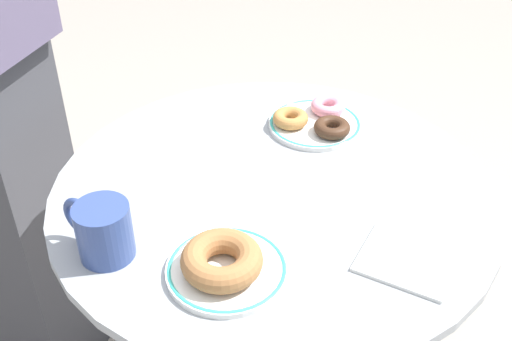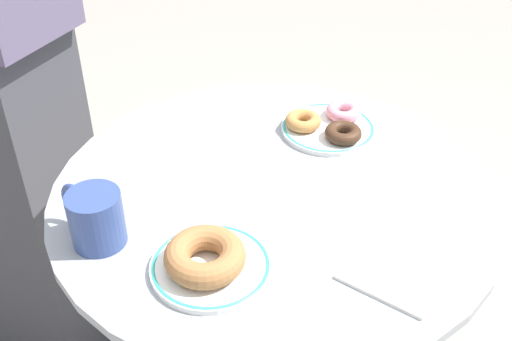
{
  "view_description": "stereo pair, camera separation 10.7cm",
  "coord_description": "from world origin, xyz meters",
  "px_view_note": "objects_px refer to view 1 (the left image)",
  "views": [
    {
      "loc": [
        -0.78,
        -0.39,
        1.39
      ],
      "look_at": [
        -0.02,
        0.02,
        0.76
      ],
      "focal_mm": 43.99,
      "sensor_mm": 36.0,
      "label": 1
    },
    {
      "loc": [
        -0.73,
        -0.48,
        1.39
      ],
      "look_at": [
        -0.02,
        0.02,
        0.76
      ],
      "focal_mm": 43.99,
      "sensor_mm": 36.0,
      "label": 2
    }
  ],
  "objects_px": {
    "cafe_table": "(272,269)",
    "donut_chocolate": "(332,127)",
    "paper_napkin": "(407,260)",
    "coffee_mug": "(102,230)",
    "donut_pink_frosted": "(328,106)",
    "donut_cinnamon": "(222,260)",
    "plate_right": "(315,124)",
    "donut_old_fashioned": "(290,118)",
    "plate_left": "(227,269)"
  },
  "relations": [
    {
      "from": "donut_cinnamon",
      "to": "coffee_mug",
      "type": "distance_m",
      "value": 0.19
    },
    {
      "from": "cafe_table",
      "to": "paper_napkin",
      "type": "bearing_deg",
      "value": -104.27
    },
    {
      "from": "donut_old_fashioned",
      "to": "donut_cinnamon",
      "type": "bearing_deg",
      "value": -167.45
    },
    {
      "from": "plate_left",
      "to": "donut_cinnamon",
      "type": "height_order",
      "value": "donut_cinnamon"
    },
    {
      "from": "coffee_mug",
      "to": "paper_napkin",
      "type": "bearing_deg",
      "value": -63.73
    },
    {
      "from": "donut_old_fashioned",
      "to": "paper_napkin",
      "type": "height_order",
      "value": "donut_old_fashioned"
    },
    {
      "from": "plate_left",
      "to": "donut_cinnamon",
      "type": "bearing_deg",
      "value": 160.76
    },
    {
      "from": "donut_chocolate",
      "to": "coffee_mug",
      "type": "relative_size",
      "value": 0.56
    },
    {
      "from": "donut_pink_frosted",
      "to": "coffee_mug",
      "type": "distance_m",
      "value": 0.56
    },
    {
      "from": "paper_napkin",
      "to": "coffee_mug",
      "type": "bearing_deg",
      "value": 116.27
    },
    {
      "from": "coffee_mug",
      "to": "plate_left",
      "type": "bearing_deg",
      "value": -74.09
    },
    {
      "from": "donut_cinnamon",
      "to": "donut_old_fashioned",
      "type": "relative_size",
      "value": 1.71
    },
    {
      "from": "donut_pink_frosted",
      "to": "cafe_table",
      "type": "bearing_deg",
      "value": -177.11
    },
    {
      "from": "donut_pink_frosted",
      "to": "plate_right",
      "type": "bearing_deg",
      "value": 173.45
    },
    {
      "from": "plate_left",
      "to": "donut_chocolate",
      "type": "height_order",
      "value": "donut_chocolate"
    },
    {
      "from": "cafe_table",
      "to": "plate_right",
      "type": "distance_m",
      "value": 0.3
    },
    {
      "from": "paper_napkin",
      "to": "plate_left",
      "type": "bearing_deg",
      "value": 123.52
    },
    {
      "from": "donut_chocolate",
      "to": "plate_right",
      "type": "bearing_deg",
      "value": 64.38
    },
    {
      "from": "donut_cinnamon",
      "to": "coffee_mug",
      "type": "height_order",
      "value": "coffee_mug"
    },
    {
      "from": "cafe_table",
      "to": "donut_pink_frosted",
      "type": "xyz_separation_m",
      "value": [
        0.27,
        0.01,
        0.23
      ]
    },
    {
      "from": "cafe_table",
      "to": "donut_cinnamon",
      "type": "relative_size",
      "value": 6.44
    },
    {
      "from": "paper_napkin",
      "to": "coffee_mug",
      "type": "relative_size",
      "value": 1.09
    },
    {
      "from": "plate_right",
      "to": "paper_napkin",
      "type": "relative_size",
      "value": 1.35
    },
    {
      "from": "donut_cinnamon",
      "to": "donut_pink_frosted",
      "type": "relative_size",
      "value": 1.71
    },
    {
      "from": "cafe_table",
      "to": "donut_cinnamon",
      "type": "height_order",
      "value": "donut_cinnamon"
    },
    {
      "from": "cafe_table",
      "to": "donut_pink_frosted",
      "type": "relative_size",
      "value": 10.98
    },
    {
      "from": "donut_cinnamon",
      "to": "donut_old_fashioned",
      "type": "bearing_deg",
      "value": 12.55
    },
    {
      "from": "plate_right",
      "to": "donut_pink_frosted",
      "type": "bearing_deg",
      "value": -6.55
    },
    {
      "from": "cafe_table",
      "to": "donut_pink_frosted",
      "type": "bearing_deg",
      "value": 2.89
    },
    {
      "from": "donut_chocolate",
      "to": "coffee_mug",
      "type": "distance_m",
      "value": 0.5
    },
    {
      "from": "donut_old_fashioned",
      "to": "donut_chocolate",
      "type": "bearing_deg",
      "value": -85.05
    },
    {
      "from": "cafe_table",
      "to": "coffee_mug",
      "type": "distance_m",
      "value": 0.4
    },
    {
      "from": "plate_right",
      "to": "coffee_mug",
      "type": "bearing_deg",
      "value": 165.08
    },
    {
      "from": "cafe_table",
      "to": "plate_left",
      "type": "xyz_separation_m",
      "value": [
        -0.22,
        -0.04,
        0.21
      ]
    },
    {
      "from": "donut_chocolate",
      "to": "donut_pink_frosted",
      "type": "bearing_deg",
      "value": 28.91
    },
    {
      "from": "paper_napkin",
      "to": "donut_chocolate",
      "type": "bearing_deg",
      "value": 42.03
    },
    {
      "from": "cafe_table",
      "to": "donut_chocolate",
      "type": "relative_size",
      "value": 10.98
    },
    {
      "from": "donut_cinnamon",
      "to": "paper_napkin",
      "type": "distance_m",
      "value": 0.28
    },
    {
      "from": "plate_right",
      "to": "donut_old_fashioned",
      "type": "distance_m",
      "value": 0.05
    },
    {
      "from": "donut_chocolate",
      "to": "paper_napkin",
      "type": "xyz_separation_m",
      "value": [
        -0.26,
        -0.24,
        -0.02
      ]
    },
    {
      "from": "donut_cinnamon",
      "to": "donut_pink_frosted",
      "type": "height_order",
      "value": "donut_cinnamon"
    },
    {
      "from": "donut_pink_frosted",
      "to": "paper_napkin",
      "type": "bearing_deg",
      "value": -140.41
    },
    {
      "from": "paper_napkin",
      "to": "donut_pink_frosted",
      "type": "bearing_deg",
      "value": 39.59
    },
    {
      "from": "plate_left",
      "to": "plate_right",
      "type": "distance_m",
      "value": 0.44
    },
    {
      "from": "plate_right",
      "to": "paper_napkin",
      "type": "height_order",
      "value": "plate_right"
    },
    {
      "from": "donut_pink_frosted",
      "to": "donut_chocolate",
      "type": "distance_m",
      "value": 0.08
    },
    {
      "from": "donut_pink_frosted",
      "to": "plate_left",
      "type": "bearing_deg",
      "value": -174.27
    },
    {
      "from": "coffee_mug",
      "to": "donut_chocolate",
      "type": "bearing_deg",
      "value": -20.59
    },
    {
      "from": "cafe_table",
      "to": "paper_napkin",
      "type": "distance_m",
      "value": 0.34
    },
    {
      "from": "donut_cinnamon",
      "to": "donut_old_fashioned",
      "type": "xyz_separation_m",
      "value": [
        0.42,
        0.09,
        -0.01
      ]
    }
  ]
}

